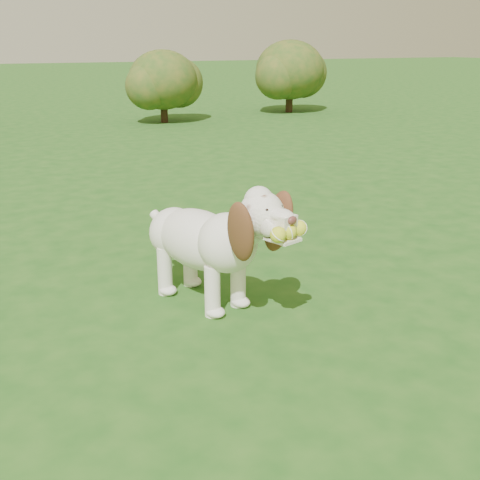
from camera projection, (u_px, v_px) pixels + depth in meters
name	position (u px, v px, depth m)	size (l,w,h in m)	color
ground	(258.00, 321.00, 3.20)	(80.00, 80.00, 0.00)	#1B4D16
dog	(211.00, 238.00, 3.27)	(0.63, 1.12, 0.74)	white
shrub_d	(290.00, 70.00, 12.22)	(1.39, 1.39, 1.44)	#382314
shrub_c	(163.00, 80.00, 10.70)	(1.23, 1.23, 1.27)	#382314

